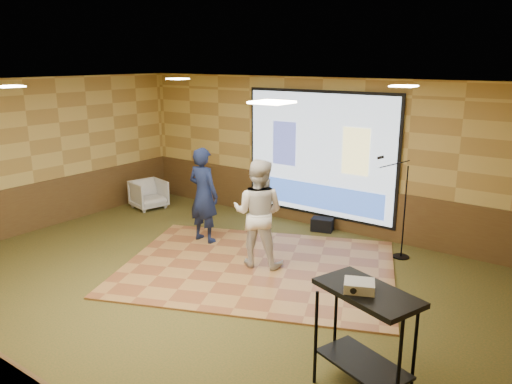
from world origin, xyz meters
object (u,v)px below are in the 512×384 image
Objects in this scene: player_right at (258,213)px; av_table at (366,318)px; projector at (359,286)px; duffel_bag at (322,224)px; player_left at (203,195)px; banquet_chair at (149,194)px; mic_stand at (400,230)px; dance_floor at (258,267)px; projector_screen at (319,156)px.

av_table is at bearing 126.68° from player_right.
duffel_bag is (-2.65, 4.18, -1.03)m from projector.
player_left is at bearing 151.68° from av_table.
player_left is at bearing -95.32° from banquet_chair.
player_left is 0.99× the size of player_right.
mic_stand is at bearing -152.78° from player_right.
duffel_bag is at bearing -108.49° from player_right.
player_right is at bearing -92.62° from banquet_chair.
av_table reaches higher than banquet_chair.
projector reaches higher than av_table.
banquet_chair is at bearing -166.74° from duffel_bag.
projector is 7.44m from banquet_chair.
projector is at bearing -36.41° from dance_floor.
player_right is 1.60× the size of av_table.
projector_screen reaches higher than projector.
duffel_bag is (0.02, 2.18, -0.79)m from player_right.
projector reaches higher than dance_floor.
player_left is 4.78m from av_table.
mic_stand is (1.70, 1.83, 0.48)m from dance_floor.
av_table is (2.74, -1.94, -0.11)m from player_right.
projector_screen is 7.93× the size of duffel_bag.
av_table is (2.95, -4.31, -0.66)m from projector_screen.
player_right reaches higher than duffel_bag.
mic_stand is (1.96, -0.61, -0.98)m from projector_screen.
player_left is 2.51m from duffel_bag.
av_table reaches higher than duffel_bag.
duffel_bag reaches higher than dance_floor.
av_table is (2.69, -1.87, 0.79)m from dance_floor.
dance_floor is 3.45m from projector.
player_left is at bearing -128.86° from duffel_bag.
av_table is at bearing -100.69° from banquet_chair.
banquet_chair is (-3.77, -1.13, -1.15)m from projector_screen.
player_right is at bearing 119.51° from projector.
dance_floor is 3.37m from av_table.
banquet_chair is at bearing -19.28° from player_left.
dance_floor is 1.81m from player_left.
projector_screen is 2.46m from player_left.
player_left is 1.59× the size of av_table.
banquet_chair is 4.12m from duffel_bag.
projector_screen is 4.63× the size of banquet_chair.
av_table is 3.76× the size of projector.
dance_floor is at bearing 107.14° from player_right.
av_table is at bearing 17.39° from projector.
player_left is at bearing -154.51° from mic_stand.
player_right is 2.51m from mic_stand.
projector_screen is 1.86× the size of player_right.
projector is (4.14, -2.33, 0.25)m from player_left.
dance_floor is at bearing -89.26° from duffel_bag.
banquet_chair reaches higher than duffel_bag.
duffel_bag is (-2.72, 4.12, -0.68)m from av_table.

